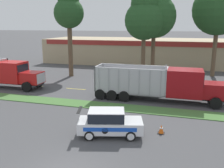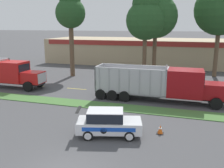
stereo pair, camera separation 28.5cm
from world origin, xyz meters
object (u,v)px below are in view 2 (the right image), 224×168
Objects in this scene: dump_truck_mid at (172,85)px; dump_truck_trail at (5,73)px; traffic_cone at (160,129)px; rally_car at (108,123)px.

dump_truck_trail is (-19.03, 0.30, -0.01)m from dump_truck_mid.
dump_truck_trail is 19.21× the size of traffic_cone.
traffic_cone is (-0.16, -7.56, -1.30)m from dump_truck_mid.
traffic_cone is (18.87, -7.86, -1.29)m from dump_truck_trail.
dump_truck_trail reaches higher than traffic_cone.
dump_truck_trail is 2.65× the size of rally_car.
dump_truck_trail is at bearing 157.39° from traffic_cone.
dump_truck_mid is 1.03× the size of dump_truck_trail.
dump_truck_mid is 19.03m from dump_truck_trail.
dump_truck_trail is 20.48m from traffic_cone.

